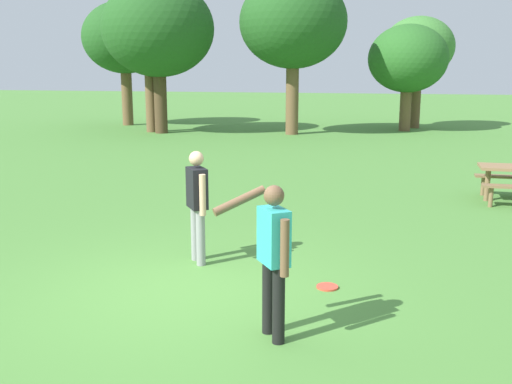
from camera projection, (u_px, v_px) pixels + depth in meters
ground_plane at (184, 291)px, 7.46m from camera, size 120.00×120.00×0.00m
person_thrower at (197, 199)px, 8.36m from camera, size 0.40×0.51×1.64m
person_catcher at (272, 250)px, 5.97m from camera, size 0.83×0.51×1.64m
frisbee at (327, 287)px, 7.56m from camera, size 0.28×0.28×0.03m
tree_tall_left at (124, 38)px, 28.19m from camera, size 4.03×4.03×5.93m
tree_broad_center at (149, 36)px, 25.12m from camera, size 3.40×3.40×5.62m
tree_far_right at (158, 29)px, 24.60m from camera, size 4.73×4.73×6.41m
tree_slender_mid at (293, 23)px, 24.07m from camera, size 4.45×4.45×6.52m
tree_back_left at (408, 59)px, 25.71m from camera, size 3.48×3.48×4.67m
tree_back_right at (418, 48)px, 26.93m from camera, size 3.27×3.27×5.11m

